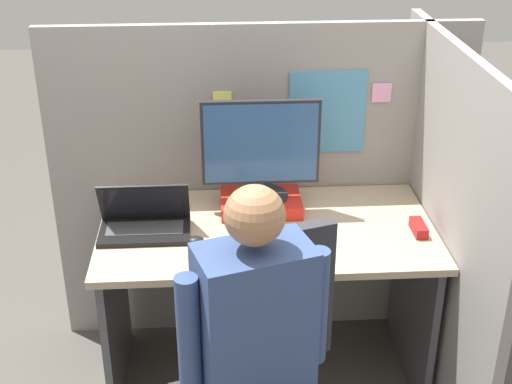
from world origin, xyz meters
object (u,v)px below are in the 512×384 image
paper_box (261,203)px  monitor (261,150)px  person (249,362)px  office_chair (262,381)px  stapler (419,228)px  carrot_toy (249,256)px  laptop (145,223)px

paper_box → monitor: size_ratio=0.69×
person → monitor: bearing=84.1°
paper_box → office_chair: office_chair is taller
paper_box → person: 0.99m
person → stapler: bearing=46.2°
person → paper_box: bearing=84.1°
monitor → carrot_toy: size_ratio=3.24×
stapler → office_chair: (-0.66, -0.58, -0.24)m
laptop → stapler: size_ratio=2.86×
laptop → stapler: laptop is taller
laptop → stapler: 1.09m
monitor → office_chair: size_ratio=0.47×
stapler → office_chair: office_chair is taller
office_chair → person: size_ratio=0.78×
stapler → person: (-0.71, -0.74, -0.02)m
carrot_toy → paper_box: bearing=80.4°
monitor → paper_box: bearing=-90.0°
stapler → office_chair: bearing=-138.8°
stapler → monitor: bearing=158.4°
paper_box → office_chair: (-0.05, -0.82, -0.24)m
paper_box → carrot_toy: paper_box is taller
paper_box → stapler: 0.66m
monitor → person: 1.03m
monitor → person: (-0.10, -0.98, -0.27)m
stapler → laptop: bearing=176.2°
laptop → office_chair: 0.82m
carrot_toy → person: size_ratio=0.11×
monitor → laptop: (-0.47, -0.17, -0.23)m
monitor → office_chair: bearing=-93.7°
laptop → monitor: bearing=19.8°
paper_box → stapler: bearing=-21.4°
paper_box → carrot_toy: bearing=-99.6°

